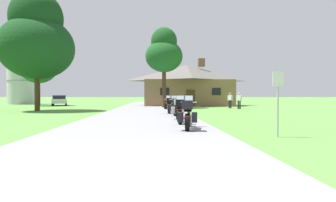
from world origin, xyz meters
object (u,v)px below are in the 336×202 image
at_px(tree_left_near, 37,39).
at_px(motorcycle_orange_farthest_in_row, 169,106).
at_px(bystander_white_shirt_near_lodge, 239,100).
at_px(tree_left_far, 38,64).
at_px(metal_silo_distant, 21,78).
at_px(motorcycle_white_second_in_row, 180,111).
at_px(bystander_white_shirt_beside_signpost, 230,99).
at_px(motorcycle_orange_third_in_row, 178,109).
at_px(parked_white_suv_far_left, 59,100).
at_px(metal_signpost_roadside, 278,96).
at_px(motorcycle_black_fourth_in_row, 175,107).
at_px(motorcycle_green_nearest_to_camera, 188,115).
at_px(tree_by_lodge_front, 164,52).

bearing_deg(tree_left_near, motorcycle_orange_farthest_in_row, -22.77).
xyz_separation_m(bystander_white_shirt_near_lodge, tree_left_far, (-24.10, 10.60, 4.68)).
relative_size(tree_left_far, metal_silo_distant, 1.04).
xyz_separation_m(motorcycle_white_second_in_row, bystander_white_shirt_beside_signpost, (7.00, 16.97, 0.33)).
bearing_deg(motorcycle_orange_third_in_row, parked_white_suv_far_left, 128.76).
relative_size(bystander_white_shirt_beside_signpost, tree_left_near, 0.16).
height_order(metal_signpost_roadside, metal_silo_distant, metal_silo_distant).
distance_m(motorcycle_orange_third_in_row, parked_white_suv_far_left, 27.99).
xyz_separation_m(motorcycle_black_fourth_in_row, tree_left_far, (-16.79, 20.61, 5.01)).
height_order(motorcycle_white_second_in_row, metal_signpost_roadside, metal_signpost_roadside).
xyz_separation_m(motorcycle_green_nearest_to_camera, bystander_white_shirt_near_lodge, (7.40, 17.70, 0.32)).
distance_m(motorcycle_white_second_in_row, tree_left_far, 31.10).
xyz_separation_m(motorcycle_white_second_in_row, motorcycle_orange_farthest_in_row, (-0.12, 7.59, -0.01)).
xyz_separation_m(bystander_white_shirt_near_lodge, metal_signpost_roadside, (-4.67, -19.47, 0.42)).
distance_m(metal_signpost_roadside, tree_by_lodge_front, 23.10).
height_order(motorcycle_orange_third_in_row, tree_by_lodge_front, tree_by_lodge_front).
distance_m(motorcycle_green_nearest_to_camera, motorcycle_white_second_in_row, 2.53).
bearing_deg(parked_white_suv_far_left, motorcycle_orange_farthest_in_row, -70.21).
bearing_deg(motorcycle_black_fourth_in_row, bystander_white_shirt_beside_signpost, 60.38).
xyz_separation_m(metal_signpost_roadside, tree_left_near, (-14.29, 16.67, 4.99)).
relative_size(motorcycle_white_second_in_row, parked_white_suv_far_left, 0.42).
bearing_deg(metal_signpost_roadside, metal_silo_distant, 123.84).
bearing_deg(bystander_white_shirt_near_lodge, tree_by_lodge_front, -169.59).
relative_size(bystander_white_shirt_beside_signpost, parked_white_suv_far_left, 0.34).
xyz_separation_m(bystander_white_shirt_near_lodge, tree_left_near, (-18.96, -2.80, 5.41)).
xyz_separation_m(bystander_white_shirt_beside_signpost, tree_by_lodge_front, (-7.08, 1.15, 5.20)).
height_order(tree_by_lodge_front, metal_silo_distant, tree_by_lodge_front).
bearing_deg(tree_left_near, motorcycle_white_second_in_row, -47.07).
height_order(motorcycle_orange_farthest_in_row, tree_left_near, tree_left_near).
bearing_deg(motorcycle_green_nearest_to_camera, motorcycle_orange_farthest_in_row, 100.22).
xyz_separation_m(motorcycle_white_second_in_row, motorcycle_black_fourth_in_row, (0.13, 5.17, -0.01)).
height_order(motorcycle_orange_farthest_in_row, metal_silo_distant, metal_silo_distant).
height_order(motorcycle_white_second_in_row, tree_by_lodge_front, tree_by_lodge_front).
bearing_deg(motorcycle_green_nearest_to_camera, metal_silo_distant, 131.37).
distance_m(motorcycle_black_fourth_in_row, bystander_white_shirt_beside_signpost, 13.66).
distance_m(bystander_white_shirt_near_lodge, parked_white_suv_far_left, 24.49).
height_order(motorcycle_white_second_in_row, bystander_white_shirt_near_lodge, bystander_white_shirt_near_lodge).
relative_size(bystander_white_shirt_near_lodge, parked_white_suv_far_left, 0.34).
bearing_deg(motorcycle_green_nearest_to_camera, parked_white_suv_far_left, 125.27).
relative_size(motorcycle_green_nearest_to_camera, parked_white_suv_far_left, 0.42).
distance_m(motorcycle_black_fourth_in_row, parked_white_suv_far_left, 25.83).
height_order(motorcycle_orange_third_in_row, motorcycle_black_fourth_in_row, same).
bearing_deg(metal_signpost_roadside, tree_by_lodge_front, 97.27).
bearing_deg(motorcycle_orange_third_in_row, motorcycle_orange_farthest_in_row, 100.86).
xyz_separation_m(tree_left_far, metal_silo_distant, (-5.67, 7.38, -1.40)).
height_order(motorcycle_green_nearest_to_camera, motorcycle_black_fourth_in_row, same).
distance_m(bystander_white_shirt_near_lodge, tree_left_near, 19.91).
bearing_deg(motorcycle_white_second_in_row, metal_silo_distant, 130.43).
distance_m(tree_left_far, parked_white_suv_far_left, 5.50).
bearing_deg(motorcycle_orange_third_in_row, bystander_white_shirt_near_lodge, 67.80).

